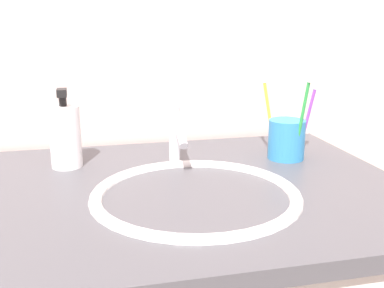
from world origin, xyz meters
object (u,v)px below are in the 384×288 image
Objects in this scene: toothbrush_cup at (287,139)px; soap_dispenser at (65,136)px; toothbrush_purple at (309,113)px; toothbrush_green at (303,111)px; toothbrush_yellow at (268,108)px; faucet at (176,132)px.

toothbrush_cup is 0.53× the size of soap_dispenser.
toothbrush_purple reaches higher than toothbrush_cup.
toothbrush_purple is at bearing 48.03° from toothbrush_green.
soap_dispenser is at bearing 173.44° from toothbrush_purple.
toothbrush_green is (-0.03, -0.04, 0.01)m from toothbrush_purple.
soap_dispenser is at bearing 179.48° from toothbrush_yellow.
toothbrush_yellow is at bearing 142.37° from toothbrush_purple.
toothbrush_purple is at bearing -2.68° from faucet.
toothbrush_cup is 0.48× the size of toothbrush_yellow.
toothbrush_cup is (0.26, -0.00, -0.03)m from faucet.
toothbrush_cup is 0.09m from toothbrush_green.
toothbrush_purple reaches higher than faucet.
toothbrush_purple reaches higher than soap_dispenser.
toothbrush_yellow reaches higher than faucet.
toothbrush_cup is 0.45× the size of toothbrush_green.
faucet is 0.71× the size of toothbrush_green.
soap_dispenser is at bearing 168.48° from faucet.
faucet is 0.83× the size of soap_dispenser.
soap_dispenser reaches higher than faucet.
soap_dispenser is (-0.46, 0.00, -0.04)m from toothbrush_yellow.
toothbrush_purple is 1.04× the size of soap_dispenser.
toothbrush_yellow is (-0.03, 0.05, 0.07)m from toothbrush_cup.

